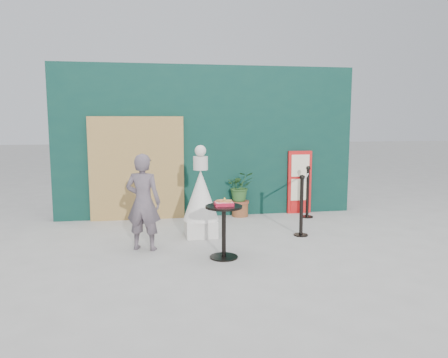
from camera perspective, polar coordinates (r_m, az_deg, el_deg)
ground at (r=6.04m, az=2.01°, el=-10.99°), size 60.00×60.00×0.00m
back_wall at (r=8.83m, az=-2.20°, el=4.92°), size 6.00×0.30×3.00m
bamboo_fence at (r=8.59m, az=-11.29°, el=1.34°), size 1.80×0.08×2.00m
woman at (r=6.59m, az=-10.50°, el=-2.98°), size 0.61×0.50×1.45m
menu_board at (r=9.18m, az=9.83°, el=-0.42°), size 0.50×0.07×1.30m
statue at (r=7.28m, az=-3.05°, el=-2.67°), size 0.60×0.60×1.53m
cafe_table at (r=6.15m, az=-0.02°, el=-5.81°), size 0.52×0.52×0.75m
food_basket at (r=6.09m, az=-0.01°, el=-3.16°), size 0.26×0.19×0.11m
planter at (r=8.76m, az=2.11°, el=-1.50°), size 0.54×0.46×0.91m
stanchion_barrier at (r=8.12m, az=10.51°, el=-2.61°), size 0.84×1.54×1.03m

